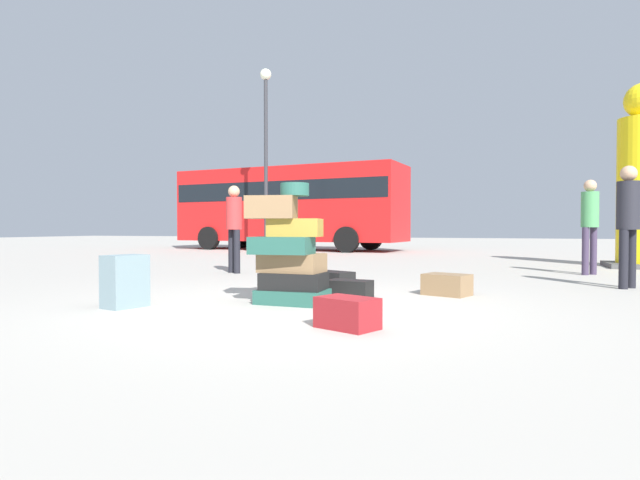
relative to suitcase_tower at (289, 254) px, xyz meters
The scene contains 14 objects.
ground_plane 0.63m from the suitcase_tower, 49.52° to the right, with size 80.00×80.00×0.00m, color #ADA89E.
suitcase_tower is the anchor object (origin of this frame).
suitcase_charcoal_foreground_far 1.48m from the suitcase_tower, 110.16° to the left, with size 0.76×0.39×0.18m, color #4C4C51.
suitcase_maroon_white_trunk 1.64m from the suitcase_tower, 48.62° to the right, with size 0.50×0.32×0.27m, color maroon.
suitcase_maroon_right_side 2.38m from the suitcase_tower, 107.37° to the left, with size 0.54×0.34×0.21m, color maroon.
suitcase_slate_foreground_near 1.79m from the suitcase_tower, 150.87° to the right, with size 0.29×0.43×0.57m, color gray.
suitcase_black_left_side 1.98m from the suitcase_tower, 93.70° to the left, with size 0.65×0.37×0.21m, color black.
suitcase_black_upright_blue 1.00m from the suitcase_tower, 54.91° to the left, with size 0.53×0.31×0.21m, color black.
suitcase_brown_behind_tower 2.14m from the suitcase_tower, 39.44° to the left, with size 0.55×0.38×0.27m, color olive.
person_bearded_onlooker 4.94m from the suitcase_tower, 36.52° to the left, with size 0.30×0.30×1.73m.
person_tourist_with_camera 4.18m from the suitcase_tower, 127.27° to the left, with size 0.30×0.30×1.66m.
person_passerby_in_red 6.40m from the suitcase_tower, 53.63° to the left, with size 0.30×0.30×1.73m.
parked_bus 14.55m from the suitcase_tower, 112.79° to the left, with size 9.24×3.41×3.15m.
lamp_post 11.49m from the suitcase_tower, 116.71° to the left, with size 0.36×0.36×5.97m.
Camera 1 is at (2.10, -5.19, 0.86)m, focal length 29.11 mm.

